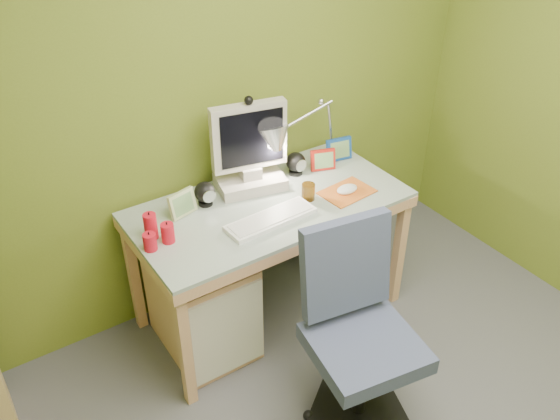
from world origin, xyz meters
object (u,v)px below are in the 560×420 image
monitor (249,142)px  radiator (331,223)px  desk_lamp (322,116)px  task_chair (365,346)px  desk (270,260)px

monitor → radiator: (0.62, 0.09, -0.79)m
desk_lamp → task_chair: 1.23m
desk_lamp → radiator: desk_lamp is taller
desk_lamp → task_chair: bearing=-104.2°
monitor → task_chair: 1.12m
task_chair → radiator: (0.66, 1.08, -0.25)m
task_chair → radiator: size_ratio=2.25×
desk → monitor: 0.65m
desk → desk_lamp: size_ratio=2.41×
desk_lamp → task_chair: desk_lamp is taller
radiator → desk_lamp: bearing=-145.3°
desk → monitor: (0.00, 0.18, 0.62)m
task_chair → radiator: 1.29m
desk → desk_lamp: bearing=21.5°
task_chair → radiator: bearing=67.7°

